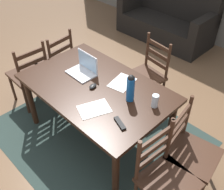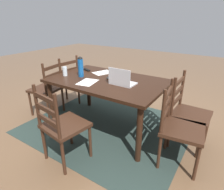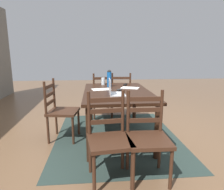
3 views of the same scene
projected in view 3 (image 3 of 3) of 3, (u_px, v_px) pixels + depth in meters
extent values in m
plane|color=brown|center=(117.00, 137.00, 3.29)|extent=(14.00, 14.00, 0.00)
cube|color=#283833|center=(117.00, 136.00, 3.29)|extent=(2.34, 1.95, 0.01)
cube|color=black|center=(117.00, 92.00, 3.14)|extent=(1.61, 1.02, 0.04)
cylinder|color=black|center=(157.00, 132.00, 2.55)|extent=(0.07, 0.07, 0.72)
cylinder|color=black|center=(134.00, 104.00, 3.96)|extent=(0.07, 0.07, 0.72)
cylinder|color=black|center=(89.00, 135.00, 2.47)|extent=(0.07, 0.07, 0.72)
cylinder|color=black|center=(91.00, 105.00, 3.89)|extent=(0.07, 0.07, 0.72)
cube|color=#3D2316|center=(63.00, 112.00, 3.13)|extent=(0.50, 0.50, 0.04)
cylinder|color=#3D2316|center=(79.00, 122.00, 3.35)|extent=(0.04, 0.04, 0.43)
cylinder|color=#3D2316|center=(73.00, 131.00, 2.98)|extent=(0.04, 0.04, 0.43)
cylinder|color=#3D2316|center=(56.00, 122.00, 3.37)|extent=(0.04, 0.04, 0.43)
cylinder|color=#3D2316|center=(48.00, 130.00, 3.00)|extent=(0.04, 0.04, 0.43)
cylinder|color=#3D2316|center=(54.00, 93.00, 3.27)|extent=(0.04, 0.04, 0.50)
cylinder|color=#3D2316|center=(45.00, 99.00, 2.90)|extent=(0.04, 0.04, 0.50)
cube|color=#3D2316|center=(50.00, 102.00, 3.11)|extent=(0.36, 0.08, 0.05)
cube|color=#3D2316|center=(50.00, 94.00, 3.08)|extent=(0.36, 0.08, 0.05)
cube|color=#3D2316|center=(49.00, 86.00, 3.06)|extent=(0.36, 0.08, 0.05)
cube|color=#3D2316|center=(101.00, 96.00, 4.29)|extent=(0.50, 0.50, 0.04)
cylinder|color=#3D2316|center=(92.00, 105.00, 4.48)|extent=(0.04, 0.04, 0.43)
cylinder|color=#3D2316|center=(108.00, 104.00, 4.56)|extent=(0.04, 0.04, 0.43)
cylinder|color=#3D2316|center=(94.00, 109.00, 4.11)|extent=(0.04, 0.04, 0.43)
cylinder|color=#3D2316|center=(112.00, 108.00, 4.20)|extent=(0.04, 0.04, 0.43)
cylinder|color=#3D2316|center=(94.00, 86.00, 4.00)|extent=(0.04, 0.04, 0.50)
cylinder|color=#3D2316|center=(112.00, 85.00, 4.09)|extent=(0.04, 0.04, 0.50)
cube|color=#3D2316|center=(103.00, 90.00, 4.07)|extent=(0.08, 0.36, 0.05)
cube|color=#3D2316|center=(103.00, 84.00, 4.04)|extent=(0.08, 0.36, 0.05)
cube|color=#3D2316|center=(103.00, 78.00, 4.02)|extent=(0.08, 0.36, 0.05)
cube|color=#3D2316|center=(120.00, 95.00, 4.33)|extent=(0.48, 0.48, 0.04)
cylinder|color=#3D2316|center=(112.00, 104.00, 4.56)|extent=(0.04, 0.04, 0.43)
cylinder|color=#3D2316|center=(128.00, 104.00, 4.56)|extent=(0.04, 0.04, 0.43)
cylinder|color=#3D2316|center=(111.00, 108.00, 4.19)|extent=(0.04, 0.04, 0.43)
cylinder|color=#3D2316|center=(130.00, 108.00, 4.19)|extent=(0.04, 0.04, 0.43)
cylinder|color=#3D2316|center=(111.00, 85.00, 4.08)|extent=(0.04, 0.04, 0.50)
cylinder|color=#3D2316|center=(130.00, 85.00, 4.08)|extent=(0.04, 0.04, 0.50)
cube|color=#3D2316|center=(121.00, 90.00, 4.10)|extent=(0.06, 0.36, 0.05)
cube|color=#3D2316|center=(121.00, 84.00, 4.07)|extent=(0.06, 0.36, 0.05)
cube|color=#3D2316|center=(121.00, 78.00, 4.05)|extent=(0.06, 0.36, 0.05)
cube|color=#3D2316|center=(110.00, 142.00, 2.08)|extent=(0.49, 0.49, 0.04)
cylinder|color=#3D2316|center=(132.00, 170.00, 1.98)|extent=(0.04, 0.04, 0.43)
cylinder|color=#3D2316|center=(94.00, 175.00, 1.90)|extent=(0.04, 0.04, 0.43)
cylinder|color=#3D2316|center=(122.00, 152.00, 2.34)|extent=(0.04, 0.04, 0.43)
cylinder|color=#3D2316|center=(90.00, 155.00, 2.27)|extent=(0.04, 0.04, 0.43)
cylinder|color=#3D2316|center=(123.00, 112.00, 2.25)|extent=(0.04, 0.04, 0.50)
cylinder|color=#3D2316|center=(89.00, 114.00, 2.18)|extent=(0.04, 0.04, 0.50)
cube|color=#3D2316|center=(106.00, 122.00, 2.24)|extent=(0.07, 0.36, 0.05)
cube|color=#3D2316|center=(106.00, 111.00, 2.21)|extent=(0.07, 0.36, 0.05)
cube|color=#3D2316|center=(106.00, 100.00, 2.18)|extent=(0.07, 0.36, 0.05)
cube|color=#3D2316|center=(148.00, 140.00, 2.11)|extent=(0.45, 0.45, 0.04)
cylinder|color=#3D2316|center=(171.00, 170.00, 1.99)|extent=(0.04, 0.04, 0.43)
cylinder|color=#3D2316|center=(133.00, 171.00, 1.96)|extent=(0.04, 0.04, 0.43)
cylinder|color=#3D2316|center=(159.00, 151.00, 2.36)|extent=(0.04, 0.04, 0.43)
cylinder|color=#3D2316|center=(128.00, 152.00, 2.33)|extent=(0.04, 0.04, 0.43)
cylinder|color=#3D2316|center=(161.00, 112.00, 2.27)|extent=(0.04, 0.04, 0.50)
cylinder|color=#3D2316|center=(128.00, 112.00, 2.24)|extent=(0.04, 0.04, 0.50)
cube|color=#3D2316|center=(145.00, 120.00, 2.28)|extent=(0.03, 0.36, 0.05)
cube|color=#3D2316|center=(145.00, 110.00, 2.25)|extent=(0.03, 0.36, 0.05)
cube|color=#3D2316|center=(145.00, 99.00, 2.22)|extent=(0.03, 0.36, 0.05)
cube|color=silver|center=(117.00, 94.00, 2.86)|extent=(0.32, 0.23, 0.02)
cube|color=silver|center=(110.00, 86.00, 2.83)|extent=(0.32, 0.02, 0.21)
cube|color=#A5CCEA|center=(110.00, 86.00, 2.83)|extent=(0.30, 0.01, 0.19)
cylinder|color=#145199|center=(109.00, 79.00, 3.50)|extent=(0.08, 0.08, 0.26)
sphere|color=black|center=(109.00, 72.00, 3.47)|extent=(0.07, 0.07, 0.07)
cylinder|color=silver|center=(103.00, 81.00, 3.73)|extent=(0.07, 0.07, 0.14)
ellipsoid|color=black|center=(119.00, 90.00, 3.13)|extent=(0.08, 0.11, 0.03)
cube|color=black|center=(125.00, 85.00, 3.71)|extent=(0.17, 0.10, 0.02)
cube|color=white|center=(130.00, 88.00, 3.41)|extent=(0.31, 0.35, 0.00)
cube|color=white|center=(101.00, 89.00, 3.27)|extent=(0.26, 0.33, 0.00)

